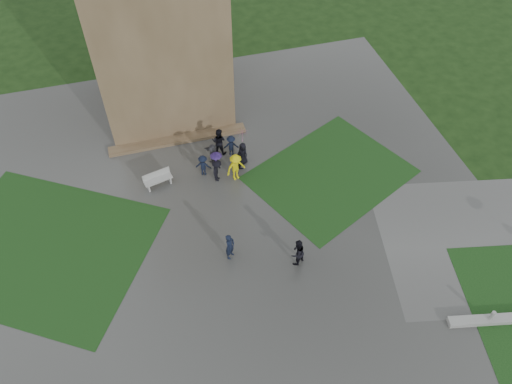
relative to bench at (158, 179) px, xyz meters
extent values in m
plane|color=black|center=(1.81, -7.03, -0.53)|extent=(120.00, 120.00, 0.00)
cube|color=#393937|center=(1.81, -5.03, -0.52)|extent=(34.00, 34.00, 0.02)
cube|color=#143612|center=(-6.69, -3.03, -0.50)|extent=(14.10, 13.46, 0.01)
cube|color=#143612|center=(10.31, -2.03, -0.50)|extent=(11.12, 10.15, 0.01)
cube|color=brown|center=(1.81, 3.57, -0.40)|extent=(9.00, 0.80, 0.22)
cylinder|color=gray|center=(14.07, -13.34, -0.08)|extent=(0.20, 0.20, 0.90)
cube|color=#A7A6A2|center=(0.02, -0.08, -0.01)|extent=(1.78, 0.90, 0.07)
cube|color=#A7A6A2|center=(-0.65, -0.24, -0.27)|extent=(0.20, 0.46, 0.48)
cube|color=#A7A6A2|center=(0.68, 0.09, -0.27)|extent=(0.20, 0.46, 0.48)
cube|color=#A7A6A2|center=(-0.04, 0.17, 0.25)|extent=(1.67, 0.46, 0.46)
imported|color=black|center=(5.41, 0.50, 0.26)|extent=(0.84, 0.91, 1.54)
imported|color=black|center=(4.88, 1.39, 0.23)|extent=(1.05, 0.69, 1.49)
imported|color=black|center=(4.19, 1.78, 0.43)|extent=(1.06, 0.92, 1.88)
imported|color=#3C3C40|center=(3.59, 0.88, 0.27)|extent=(0.91, 1.54, 1.57)
imported|color=black|center=(2.83, 0.14, 0.23)|extent=(1.08, 0.84, 1.48)
imported|color=black|center=(3.54, -0.56, 0.28)|extent=(0.95, 1.15, 1.58)
imported|color=#D8CC0C|center=(4.65, -0.75, 0.44)|extent=(1.36, 0.96, 1.90)
imported|color=black|center=(5.09, -0.17, 0.24)|extent=(0.83, 0.77, 1.49)
imported|color=#BA4C8C|center=(5.41, 0.50, 1.65)|extent=(0.96, 0.96, 0.88)
imported|color=#5A399E|center=(3.54, -0.56, 1.39)|extent=(0.68, 0.68, 0.60)
imported|color=black|center=(2.94, -6.24, 0.37)|extent=(0.74, 0.76, 1.76)
imported|color=black|center=(6.21, -7.57, 0.38)|extent=(1.00, 0.85, 1.78)
camera|label=1|loc=(0.11, -21.27, 21.73)|focal=35.00mm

